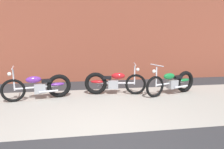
{
  "coord_description": "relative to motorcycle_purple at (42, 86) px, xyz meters",
  "views": [
    {
      "loc": [
        -0.43,
        -3.75,
        1.89
      ],
      "look_at": [
        0.54,
        2.33,
        0.75
      ],
      "focal_mm": 33.4,
      "sensor_mm": 36.0,
      "label": 1
    }
  ],
  "objects": [
    {
      "name": "ground_plane",
      "position": [
        1.55,
        -2.62,
        -0.4
      ],
      "size": [
        80.0,
        80.0,
        0.0
      ],
      "primitive_type": "plane",
      "color": "#2D2D30"
    },
    {
      "name": "sidewalk_slab",
      "position": [
        1.55,
        -0.87,
        -0.4
      ],
      "size": [
        36.0,
        3.5,
        0.01
      ],
      "primitive_type": "cube",
      "color": "#9E998E",
      "rests_on": "ground"
    },
    {
      "name": "brick_building_wall",
      "position": [
        1.55,
        2.58,
        2.53
      ],
      "size": [
        36.0,
        0.5,
        5.85
      ],
      "primitive_type": "cube",
      "color": "brown",
      "rests_on": "ground"
    },
    {
      "name": "motorcycle_purple",
      "position": [
        0.0,
        0.0,
        0.0
      ],
      "size": [
        1.98,
        0.7,
        1.03
      ],
      "rotation": [
        0.0,
        0.0,
        3.36
      ],
      "color": "black",
      "rests_on": "ground"
    },
    {
      "name": "motorcycle_red",
      "position": [
        2.12,
        0.18,
        0.0
      ],
      "size": [
        1.99,
        0.67,
        1.03
      ],
      "rotation": [
        0.0,
        0.0,
        -0.17
      ],
      "color": "black",
      "rests_on": "ground"
    },
    {
      "name": "motorcycle_green",
      "position": [
        4.19,
        -0.1,
        0.0
      ],
      "size": [
        1.93,
        0.88,
        1.03
      ],
      "rotation": [
        0.0,
        0.0,
        3.48
      ],
      "color": "black",
      "rests_on": "ground"
    }
  ]
}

